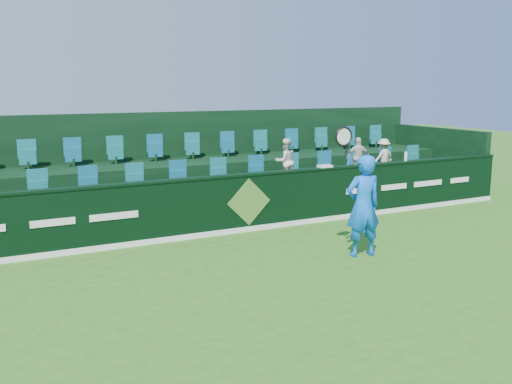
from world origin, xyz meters
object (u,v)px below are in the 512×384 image
spectator_left (285,161)px  towel (325,166)px  spectator_middle (358,157)px  spectator_right (383,157)px  tennis_player (363,205)px  drinks_bottle (406,156)px

spectator_left → towel: size_ratio=3.47×
spectator_middle → spectator_right: 0.90m
tennis_player → spectator_middle: 4.92m
spectator_middle → drinks_bottle: size_ratio=4.52×
tennis_player → spectator_right: tennis_player is taller
spectator_right → towel: bearing=16.1°
spectator_left → spectator_right: size_ratio=1.14×
spectator_left → towel: 1.22m
spectator_middle → spectator_right: size_ratio=1.07×
tennis_player → spectator_middle: size_ratio=2.36×
spectator_left → drinks_bottle: 3.27m
spectator_right → spectator_middle: bearing=-5.8°
tennis_player → towel: tennis_player is taller
spectator_left → spectator_middle: bearing=-176.8°
spectator_left → drinks_bottle: spectator_left is taller
spectator_middle → spectator_right: bearing=-157.9°
spectator_right → towel: spectator_right is taller
spectator_middle → towel: size_ratio=3.25×
towel → spectator_left: bearing=112.9°
tennis_player → spectator_left: tennis_player is taller
spectator_right → towel: size_ratio=3.04×
tennis_player → spectator_right: bearing=46.1°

